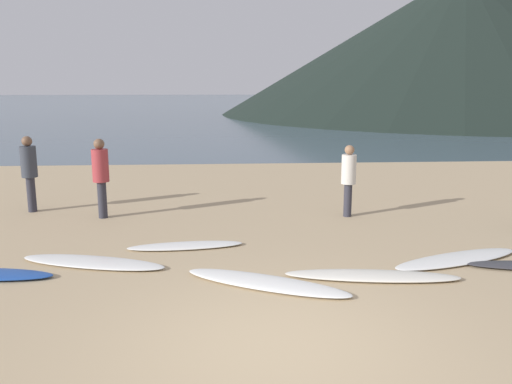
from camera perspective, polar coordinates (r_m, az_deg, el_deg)
The scene contains 11 objects.
ground_plane at distance 15.87m, azimuth -1.44°, elevation 0.61°, with size 120.00×120.00×0.20m, color tan.
ocean_water at distance 69.39m, azimuth -3.25°, elevation 9.28°, with size 140.00×100.00×0.01m, color #475B6B.
headland_hill at distance 52.81m, azimuth 20.96°, elevation 14.56°, with size 42.78×42.78×12.49m, color black.
surfboard_1 at distance 9.28m, azimuth -17.00°, elevation -7.15°, with size 2.52×0.60×0.08m, color white.
surfboard_2 at distance 9.83m, azimuth -7.53°, elevation -5.68°, with size 2.08×0.48×0.07m, color white.
surfboard_3 at distance 8.02m, azimuth 1.09°, elevation -9.61°, with size 2.60×0.60×0.09m, color white.
surfboard_4 at distance 8.47m, azimuth 12.26°, elevation -8.70°, with size 2.66×0.52×0.09m, color silver.
surfboard_5 at distance 9.65m, azimuth 20.58°, elevation -6.67°, with size 2.52×0.58×0.08m, color white.
person_0 at distance 11.94m, azimuth 9.83°, elevation 1.82°, with size 0.32×0.32×1.60m.
person_1 at distance 12.11m, azimuth -16.21°, elevation 2.09°, with size 0.35×0.35×1.75m.
person_3 at distance 13.24m, azimuth -23.00°, elevation 2.41°, with size 0.35×0.35×1.75m.
Camera 1 is at (-0.61, -5.56, 2.96)m, focal length 37.58 mm.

